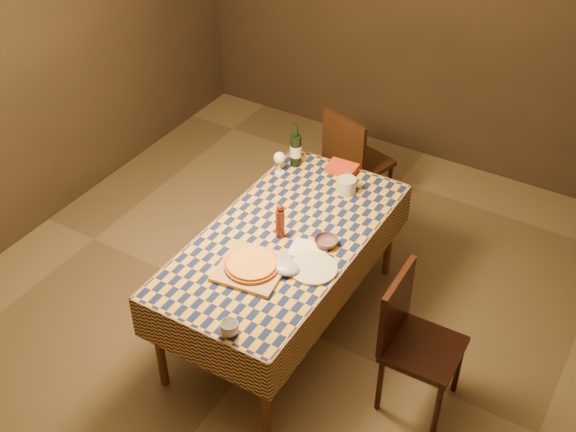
# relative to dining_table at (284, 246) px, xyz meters

# --- Properties ---
(room) EXTENTS (5.00, 5.10, 2.70)m
(room) POSITION_rel_dining_table_xyz_m (0.00, 0.00, 0.66)
(room) COLOR brown
(room) RESTS_ON ground
(dining_table) EXTENTS (0.94, 1.84, 0.77)m
(dining_table) POSITION_rel_dining_table_xyz_m (0.00, 0.00, 0.00)
(dining_table) COLOR brown
(dining_table) RESTS_ON ground
(cutting_board) EXTENTS (0.43, 0.43, 0.02)m
(cutting_board) POSITION_rel_dining_table_xyz_m (-0.00, -0.36, 0.09)
(cutting_board) COLOR tan
(cutting_board) RESTS_ON dining_table
(pizza) EXTENTS (0.38, 0.38, 0.03)m
(pizza) POSITION_rel_dining_table_xyz_m (-0.00, -0.36, 0.12)
(pizza) COLOR #A14B1A
(pizza) RESTS_ON cutting_board
(pepper_mill) EXTENTS (0.07, 0.07, 0.24)m
(pepper_mill) POSITION_rel_dining_table_xyz_m (-0.03, -0.00, 0.19)
(pepper_mill) COLOR #4F1612
(pepper_mill) RESTS_ON dining_table
(bowl) EXTENTS (0.17, 0.17, 0.05)m
(bowl) POSITION_rel_dining_table_xyz_m (0.26, 0.07, 0.10)
(bowl) COLOR #5A404B
(bowl) RESTS_ON dining_table
(wine_glass) EXTENTS (0.09, 0.09, 0.17)m
(wine_glass) POSITION_rel_dining_table_xyz_m (-0.39, 0.59, 0.19)
(wine_glass) COLOR white
(wine_glass) RESTS_ON dining_table
(wine_bottle) EXTENTS (0.10, 0.10, 0.33)m
(wine_bottle) POSITION_rel_dining_table_xyz_m (-0.35, 0.73, 0.20)
(wine_bottle) COLOR black
(wine_bottle) RESTS_ON dining_table
(deli_tub) EXTENTS (0.17, 0.17, 0.11)m
(deli_tub) POSITION_rel_dining_table_xyz_m (0.12, 0.62, 0.13)
(deli_tub) COLOR silver
(deli_tub) RESTS_ON dining_table
(takeout_container) EXTENTS (0.21, 0.15, 0.05)m
(takeout_container) POSITION_rel_dining_table_xyz_m (-0.02, 0.83, 0.10)
(takeout_container) COLOR red
(takeout_container) RESTS_ON dining_table
(white_plate) EXTENTS (0.35, 0.35, 0.02)m
(white_plate) POSITION_rel_dining_table_xyz_m (0.30, -0.17, 0.08)
(white_plate) COLOR silver
(white_plate) RESTS_ON dining_table
(tumbler) EXTENTS (0.13, 0.13, 0.08)m
(tumbler) POSITION_rel_dining_table_xyz_m (0.17, -0.85, 0.12)
(tumbler) COLOR silver
(tumbler) RESTS_ON dining_table
(flour_patch) EXTENTS (0.25, 0.21, 0.00)m
(flour_patch) POSITION_rel_dining_table_xyz_m (0.19, -0.03, 0.08)
(flour_patch) COLOR white
(flour_patch) RESTS_ON dining_table
(flour_bag) EXTENTS (0.22, 0.19, 0.06)m
(flour_bag) POSITION_rel_dining_table_xyz_m (0.16, -0.27, 0.10)
(flour_bag) COLOR #9FAACC
(flour_bag) RESTS_ON dining_table
(chair_far) EXTENTS (0.52, 0.53, 0.93)m
(chair_far) POSITION_rel_dining_table_xyz_m (-0.19, 1.35, -0.17)
(chair_far) COLOR black
(chair_far) RESTS_ON ground
(chair_right) EXTENTS (0.44, 0.43, 0.93)m
(chair_right) POSITION_rel_dining_table_xyz_m (0.95, -0.13, -0.17)
(chair_right) COLOR black
(chair_right) RESTS_ON ground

